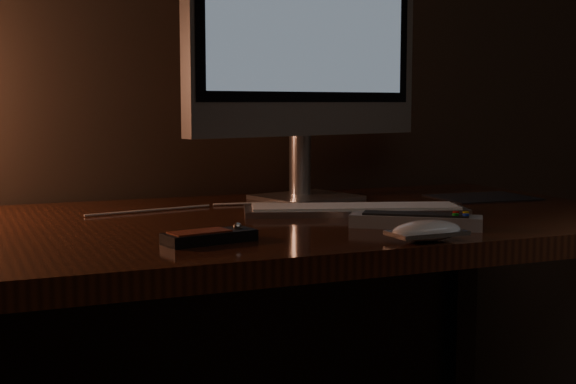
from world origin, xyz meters
name	(u,v)px	position (x,y,z in m)	size (l,w,h in m)	color
desk	(214,281)	(0.00, 1.93, 0.62)	(1.60, 0.75, 0.75)	#34160B
monitor	(308,25)	(0.27, 2.08, 1.13)	(0.60, 0.22, 0.64)	silver
keyboard	(355,209)	(0.26, 1.84, 0.76)	(0.43, 0.12, 0.02)	silver
mousepad	(482,197)	(0.64, 1.95, 0.75)	(0.21, 0.17, 0.00)	black
mouse	(427,234)	(0.22, 1.52, 0.76)	(0.12, 0.06, 0.02)	white
media_remote	(210,236)	(-0.10, 1.64, 0.76)	(0.15, 0.08, 0.03)	black
tv_remote	(416,221)	(0.27, 1.64, 0.76)	(0.21, 0.18, 0.03)	gray
cable	(214,207)	(0.03, 2.02, 0.75)	(0.00, 0.00, 0.51)	white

